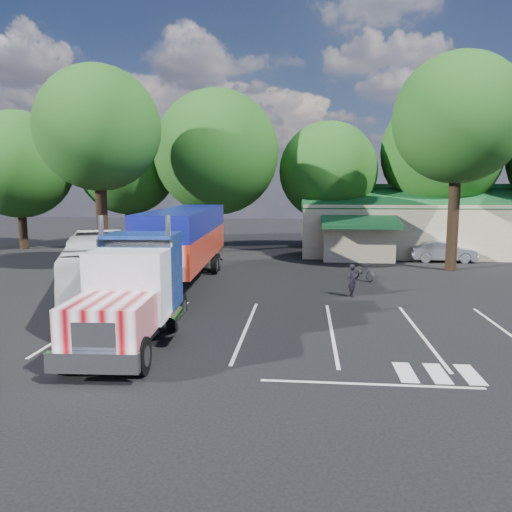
# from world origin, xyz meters

# --- Properties ---
(ground) EXTENTS (120.00, 120.00, 0.00)m
(ground) POSITION_xyz_m (0.00, 0.00, 0.00)
(ground) COLOR black
(ground) RESTS_ON ground
(event_hall) EXTENTS (24.20, 14.12, 5.55)m
(event_hall) POSITION_xyz_m (13.74, 17.81, 2.21)
(event_hall) COLOR #C3B291
(event_hall) RESTS_ON ground
(tree_row_a) EXTENTS (9.00, 9.00, 11.68)m
(tree_row_a) POSITION_xyz_m (-22.00, 16.50, 7.16)
(tree_row_a) COLOR black
(tree_row_a) RESTS_ON ground
(tree_row_b) EXTENTS (8.40, 8.40, 11.35)m
(tree_row_b) POSITION_xyz_m (-13.00, 17.80, 7.13)
(tree_row_b) COLOR black
(tree_row_b) RESTS_ON ground
(tree_row_c) EXTENTS (10.00, 10.00, 13.05)m
(tree_row_c) POSITION_xyz_m (-5.00, 16.20, 8.04)
(tree_row_c) COLOR black
(tree_row_c) RESTS_ON ground
(tree_row_d) EXTENTS (8.00, 8.00, 10.60)m
(tree_row_d) POSITION_xyz_m (4.00, 17.50, 6.58)
(tree_row_d) COLOR black
(tree_row_d) RESTS_ON ground
(tree_row_e) EXTENTS (9.60, 9.60, 12.90)m
(tree_row_e) POSITION_xyz_m (13.00, 18.00, 8.09)
(tree_row_e) COLOR black
(tree_row_e) RESTS_ON ground
(tree_near_left) EXTENTS (7.60, 7.60, 12.65)m
(tree_near_left) POSITION_xyz_m (-10.50, 6.00, 8.81)
(tree_near_left) COLOR black
(tree_near_left) RESTS_ON ground
(tree_near_right) EXTENTS (8.00, 8.00, 13.50)m
(tree_near_right) POSITION_xyz_m (11.50, 8.50, 9.46)
(tree_near_right) COLOR black
(tree_near_right) RESTS_ON ground
(semi_truck) EXTENTS (3.96, 20.87, 4.35)m
(semi_truck) POSITION_xyz_m (-4.05, -0.59, 2.46)
(semi_truck) COLOR black
(semi_truck) RESTS_ON ground
(woman) EXTENTS (0.47, 0.64, 1.60)m
(woman) POSITION_xyz_m (4.50, 0.00, 0.80)
(woman) COLOR black
(woman) RESTS_ON ground
(bicycle) EXTENTS (1.62, 1.98, 1.01)m
(bicycle) POSITION_xyz_m (5.50, 4.48, 0.51)
(bicycle) COLOR black
(bicycle) RESTS_ON ground
(tour_bus) EXTENTS (6.73, 11.52, 3.16)m
(tour_bus) POSITION_xyz_m (-7.00, -2.92, 1.58)
(tour_bus) COLOR silver
(tour_bus) RESTS_ON ground
(silver_sedan) EXTENTS (4.57, 1.65, 1.50)m
(silver_sedan) POSITION_xyz_m (12.00, 12.21, 0.75)
(silver_sedan) COLOR #B2B4BA
(silver_sedan) RESTS_ON ground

